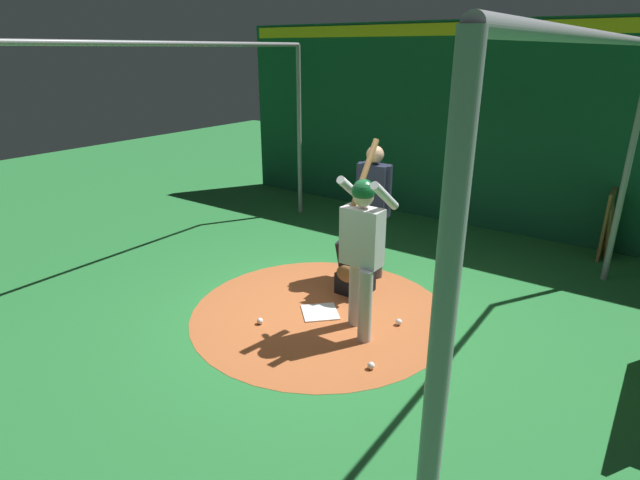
{
  "coord_description": "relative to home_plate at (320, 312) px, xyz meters",
  "views": [
    {
      "loc": [
        4.44,
        3.15,
        3.01
      ],
      "look_at": [
        0.0,
        0.0,
        0.95
      ],
      "focal_mm": 28.46,
      "sensor_mm": 36.0,
      "label": 1
    }
  ],
  "objects": [
    {
      "name": "baseball_0",
      "position": [
        0.62,
        -0.41,
        0.03
      ],
      "size": [
        0.07,
        0.07,
        0.07
      ],
      "primitive_type": "sphere",
      "color": "white",
      "rests_on": "dirt_circle"
    },
    {
      "name": "ground_plane",
      "position": [
        0.0,
        0.0,
        -0.01
      ],
      "size": [
        25.34,
        25.34,
        0.0
      ],
      "primitive_type": "plane",
      "color": "#287A38"
    },
    {
      "name": "batter",
      "position": [
        0.08,
        0.61,
        1.07
      ],
      "size": [
        0.68,
        0.49,
        2.11
      ],
      "color": "#B3B3B7",
      "rests_on": "ground"
    },
    {
      "name": "dirt_circle",
      "position": [
        0.0,
        0.0,
        -0.01
      ],
      "size": [
        3.12,
        3.12,
        0.01
      ],
      "primitive_type": "cylinder",
      "color": "#B76033",
      "rests_on": "ground"
    },
    {
      "name": "back_wall",
      "position": [
        -4.35,
        0.0,
        1.73
      ],
      "size": [
        0.22,
        9.34,
        3.46
      ],
      "color": "#145133",
      "rests_on": "ground"
    },
    {
      "name": "catcher",
      "position": [
        -0.7,
        0.05,
        0.36
      ],
      "size": [
        0.58,
        0.4,
        0.95
      ],
      "color": "black",
      "rests_on": "ground"
    },
    {
      "name": "baseball_2",
      "position": [
        -0.29,
        0.91,
        0.03
      ],
      "size": [
        0.07,
        0.07,
        0.07
      ],
      "primitive_type": "sphere",
      "color": "white",
      "rests_on": "dirt_circle"
    },
    {
      "name": "bat_rack",
      "position": [
        -4.1,
        2.51,
        0.48
      ],
      "size": [
        0.82,
        0.2,
        1.05
      ],
      "color": "olive",
      "rests_on": "ground"
    },
    {
      "name": "baseball_1",
      "position": [
        0.64,
        1.09,
        0.03
      ],
      "size": [
        0.07,
        0.07,
        0.07
      ],
      "primitive_type": "sphere",
      "color": "white",
      "rests_on": "dirt_circle"
    },
    {
      "name": "home_plate",
      "position": [
        0.0,
        0.0,
        0.0
      ],
      "size": [
        0.59,
        0.59,
        0.01
      ],
      "primitive_type": "cube",
      "rotation": [
        0.0,
        0.0,
        0.79
      ],
      "color": "white",
      "rests_on": "dirt_circle"
    },
    {
      "name": "umpire",
      "position": [
        -1.31,
        -0.05,
        1.03
      ],
      "size": [
        0.23,
        0.49,
        1.84
      ],
      "color": "#4C4C51",
      "rests_on": "ground"
    },
    {
      "name": "cage_frame",
      "position": [
        0.0,
        0.0,
        2.19
      ],
      "size": [
        6.25,
        5.41,
        3.11
      ],
      "color": "gray",
      "rests_on": "ground"
    }
  ]
}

